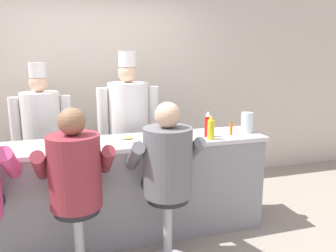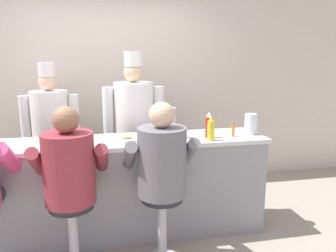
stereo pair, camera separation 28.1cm
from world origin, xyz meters
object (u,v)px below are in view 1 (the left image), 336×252
Objects in this scene: hot_sauce_bottle_orange at (231,129)px; cereal_bowl at (73,147)px; cup_stack_steel at (171,122)px; diner_seated_maroon at (75,176)px; cook_in_whites_far at (129,124)px; cook_in_whites_near at (42,131)px; breakfast_plate at (128,140)px; mustard_bottle_yellow at (211,128)px; ketchup_bottle_red at (208,125)px; coffee_mug_blue at (155,134)px; water_pitcher_clear at (247,123)px; coffee_mug_white at (168,137)px; diner_seated_grey at (167,166)px.

cereal_bowl is at bearing -177.18° from hot_sauce_bottle_orange.
cup_stack_steel is 1.07m from diner_seated_maroon.
cook_in_whites_near is at bearing 168.01° from cook_in_whites_far.
cup_stack_steel is (0.43, 0.02, 0.13)m from breakfast_plate.
mustard_bottle_yellow is 0.14× the size of cook_in_whites_near.
ketchup_bottle_red is 0.19× the size of diner_seated_maroon.
coffee_mug_blue is 0.19m from cup_stack_steel.
diner_seated_maroon reaches higher than hot_sauce_bottle_orange.
water_pitcher_clear is 1.55× the size of coffee_mug_blue.
cup_stack_steel is at bearing 3.21° from breakfast_plate.
breakfast_plate is (-1.24, 0.01, -0.09)m from water_pitcher_clear.
ketchup_bottle_red is 1.28m from cereal_bowl.
cook_in_whites_far is (0.63, 0.84, -0.00)m from cereal_bowl.
cereal_bowl is (-1.73, -0.13, -0.08)m from water_pitcher_clear.
ketchup_bottle_red is at bearing 3.80° from cereal_bowl.
diner_seated_maroon is (-1.26, -0.30, -0.23)m from mustard_bottle_yellow.
diner_seated_maroon reaches higher than cereal_bowl.
hot_sauce_bottle_orange is 1.15× the size of coffee_mug_white.
cereal_bowl is 0.94m from cup_stack_steel.
cup_stack_steel is at bearing 63.52° from coffee_mug_white.
mustard_bottle_yellow is at bearing -34.10° from cook_in_whites_near.
cup_stack_steel is 1.53m from cook_in_whites_near.
diner_seated_grey is 1.18m from cook_in_whites_far.
cereal_bowl is 0.77m from coffee_mug_blue.
water_pitcher_clear is at bearing 5.52° from ketchup_bottle_red.
mustard_bottle_yellow is at bearing -98.41° from ketchup_bottle_red.
water_pitcher_clear is at bearing 4.25° from cereal_bowl.
coffee_mug_white is at bearing 71.30° from diner_seated_grey.
ketchup_bottle_red is 1.36m from diner_seated_maroon.
coffee_mug_white is at bearing 21.36° from diner_seated_maroon.
mustard_bottle_yellow reaches higher than coffee_mug_blue.
coffee_mug_blue is 0.08× the size of cook_in_whites_near.
diner_seated_grey reaches higher than coffee_mug_white.
mustard_bottle_yellow is at bearing -11.93° from breakfast_plate.
diner_seated_grey reaches higher than breakfast_plate.
water_pitcher_clear is (0.47, 0.15, -0.00)m from mustard_bottle_yellow.
cook_in_whites_far is at bearing 94.87° from diner_seated_grey.
ketchup_bottle_red is 0.25m from hot_sauce_bottle_orange.
cook_in_whites_far reaches higher than water_pitcher_clear.
coffee_mug_white is 0.92m from diner_seated_maroon.
cook_in_whites_far reaches higher than mustard_bottle_yellow.
coffee_mug_white is 0.41× the size of cup_stack_steel.
cook_in_whites_far is (0.14, 0.70, 0.01)m from breakfast_plate.
cereal_bowl is 0.11× the size of diner_seated_grey.
diner_seated_maroon reaches higher than breakfast_plate.
cereal_bowl is 0.09× the size of cook_in_whites_near.
coffee_mug_blue is at bearing 121.46° from coffee_mug_white.
coffee_mug_white is 0.09× the size of diner_seated_grey.
cook_in_whites_far is at bearing 104.08° from coffee_mug_white.
diner_seated_maroon reaches higher than cup_stack_steel.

